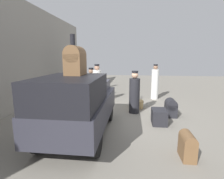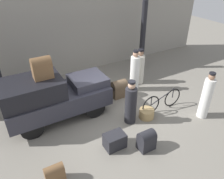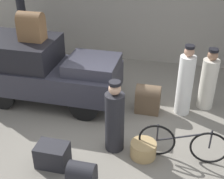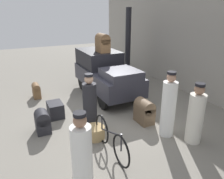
# 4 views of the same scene
# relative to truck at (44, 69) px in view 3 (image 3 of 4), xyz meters

# --- Properties ---
(ground_plane) EXTENTS (30.00, 30.00, 0.00)m
(ground_plane) POSITION_rel_truck_xyz_m (1.76, -0.86, -0.93)
(ground_plane) COLOR gray
(canopy_pillar_left) EXTENTS (0.26, 0.26, 3.38)m
(canopy_pillar_left) POSITION_rel_truck_xyz_m (-1.49, 1.89, 0.76)
(canopy_pillar_left) COLOR black
(canopy_pillar_left) RESTS_ON ground
(truck) EXTENTS (3.57, 1.52, 1.70)m
(truck) POSITION_rel_truck_xyz_m (0.00, 0.00, 0.00)
(truck) COLOR black
(truck) RESTS_ON ground
(bicycle) EXTENTS (1.80, 0.04, 0.81)m
(bicycle) POSITION_rel_truck_xyz_m (3.64, -1.52, -0.54)
(bicycle) COLOR black
(bicycle) RESTS_ON ground
(wicker_basket) EXTENTS (0.54, 0.54, 0.33)m
(wicker_basket) POSITION_rel_truck_xyz_m (2.86, -1.62, -0.77)
(wicker_basket) COLOR tan
(wicker_basket) RESTS_ON ground
(porter_lifting_near_truck) EXTENTS (0.39, 0.39, 1.83)m
(porter_lifting_near_truck) POSITION_rel_truck_xyz_m (3.58, 0.24, -0.10)
(porter_lifting_near_truck) COLOR white
(porter_lifting_near_truck) RESTS_ON ground
(porter_with_bicycle) EXTENTS (0.40, 0.40, 1.64)m
(porter_with_bicycle) POSITION_rel_truck_xyz_m (2.22, -1.50, -0.19)
(porter_with_bicycle) COLOR #232328
(porter_with_bicycle) RESTS_ON ground
(porter_standing_middle) EXTENTS (0.41, 0.41, 1.63)m
(porter_standing_middle) POSITION_rel_truck_xyz_m (4.15, 0.65, -0.20)
(porter_standing_middle) COLOR silver
(porter_standing_middle) RESTS_ON ground
(trunk_umber_medium) EXTENTS (0.63, 0.45, 0.48)m
(trunk_umber_medium) POSITION_rel_truck_xyz_m (1.13, -2.29, -0.69)
(trunk_umber_medium) COLOR #232328
(trunk_umber_medium) RESTS_ON ground
(trunk_wicker_pale) EXTENTS (0.49, 0.38, 0.66)m
(trunk_wicker_pale) POSITION_rel_truck_xyz_m (1.92, -2.82, -0.60)
(trunk_wicker_pale) COLOR #232328
(trunk_wicker_pale) RESTS_ON ground
(suitcase_small_leather) EXTENTS (0.61, 0.41, 0.75)m
(suitcase_small_leather) POSITION_rel_truck_xyz_m (2.72, 0.07, -0.54)
(suitcase_small_leather) COLOR brown
(suitcase_small_leather) RESTS_ON ground
(trunk_on_truck_roof) EXTENTS (0.61, 0.41, 0.71)m
(trunk_on_truck_roof) POSITION_rel_truck_xyz_m (-0.20, -0.00, 1.14)
(trunk_on_truck_roof) COLOR brown
(trunk_on_truck_roof) RESTS_ON truck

